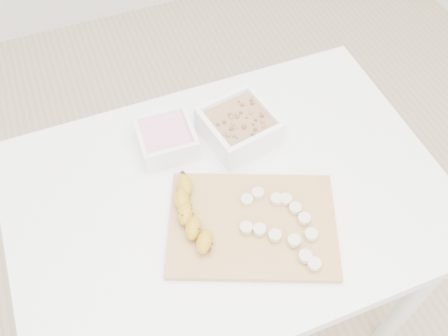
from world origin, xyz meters
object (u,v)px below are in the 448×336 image
object	(u,v)px
bowl_yogurt	(166,138)
cutting_board	(252,225)
banana	(192,215)
table	(228,214)
bowl_granola	(239,126)

from	to	relation	value
bowl_yogurt	cutting_board	size ratio (longest dim) A/B	0.38
cutting_board	banana	xyz separation A→B (m)	(-0.12, 0.06, 0.02)
table	bowl_granola	size ratio (longest dim) A/B	5.31
bowl_granola	banana	distance (m)	0.27
bowl_yogurt	banana	world-z (taller)	bowl_yogurt
bowl_granola	banana	xyz separation A→B (m)	(-0.19, -0.19, -0.01)
bowl_yogurt	cutting_board	world-z (taller)	bowl_yogurt
bowl_granola	table	bearing A→B (deg)	-120.35
table	banana	distance (m)	0.17
table	cutting_board	bearing A→B (deg)	-81.33
cutting_board	bowl_yogurt	bearing A→B (deg)	110.31
bowl_yogurt	bowl_granola	bearing A→B (deg)	-11.15
bowl_granola	cutting_board	size ratio (longest dim) A/B	0.52
table	bowl_yogurt	world-z (taller)	bowl_yogurt
bowl_granola	bowl_yogurt	bearing A→B (deg)	168.85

